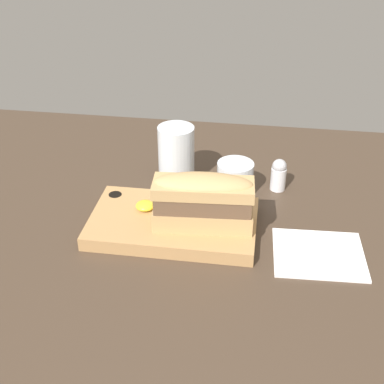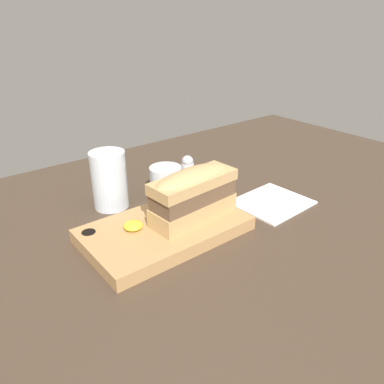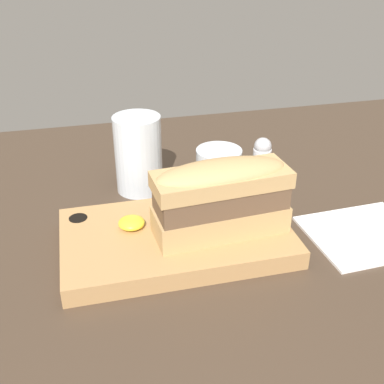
% 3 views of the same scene
% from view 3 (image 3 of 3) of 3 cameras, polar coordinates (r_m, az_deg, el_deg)
% --- Properties ---
extents(dining_table, '(1.64, 0.97, 0.02)m').
position_cam_3_polar(dining_table, '(0.67, 2.85, -6.36)').
color(dining_table, '#423326').
rests_on(dining_table, ground).
extents(serving_board, '(0.30, 0.18, 0.03)m').
position_cam_3_polar(serving_board, '(0.65, -1.87, -5.64)').
color(serving_board, tan).
rests_on(serving_board, dining_table).
extents(sandwich, '(0.18, 0.08, 0.10)m').
position_cam_3_polar(sandwich, '(0.61, 3.16, -0.38)').
color(sandwich, tan).
rests_on(sandwich, serving_board).
extents(mustard_dollop, '(0.04, 0.04, 0.01)m').
position_cam_3_polar(mustard_dollop, '(0.65, -7.18, -3.63)').
color(mustard_dollop, yellow).
rests_on(mustard_dollop, serving_board).
extents(water_glass, '(0.07, 0.07, 0.12)m').
position_cam_3_polar(water_glass, '(0.77, -6.34, 3.92)').
color(water_glass, silver).
rests_on(water_glass, dining_table).
extents(wine_glass, '(0.07, 0.07, 0.07)m').
position_cam_3_polar(wine_glass, '(0.78, 3.16, 2.41)').
color(wine_glass, silver).
rests_on(wine_glass, dining_table).
extents(napkin, '(0.16, 0.14, 0.00)m').
position_cam_3_polar(napkin, '(0.72, 19.75, -4.74)').
color(napkin, white).
rests_on(napkin, dining_table).
extents(salt_shaker, '(0.03, 0.03, 0.07)m').
position_cam_3_polar(salt_shaker, '(0.83, 8.30, 4.20)').
color(salt_shaker, white).
rests_on(salt_shaker, dining_table).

